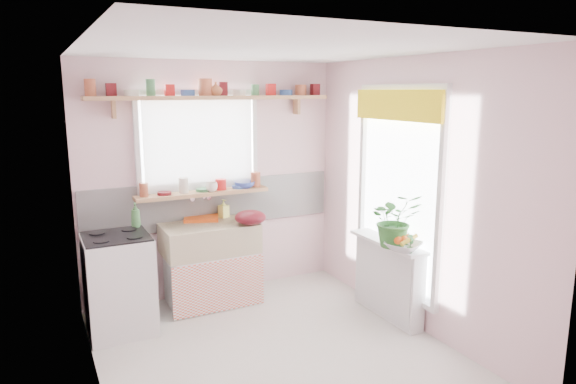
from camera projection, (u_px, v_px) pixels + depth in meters
name	position (u px, v px, depth m)	size (l,w,h in m)	color
room	(299.00, 174.00, 5.11)	(3.20, 3.20, 3.20)	silver
sink_unit	(210.00, 263.00, 5.32)	(0.95, 0.65, 1.11)	white
cooker	(119.00, 284.00, 4.68)	(0.58, 0.58, 0.93)	white
radiator_ledge	(388.00, 277.00, 5.01)	(0.22, 0.95, 0.78)	white
windowsill	(203.00, 193.00, 5.34)	(1.40, 0.22, 0.04)	tan
pine_shelf	(214.00, 98.00, 5.21)	(2.52, 0.24, 0.04)	tan
shelf_crockery	(214.00, 90.00, 5.20)	(2.47, 0.11, 0.12)	#A55133
sill_crockery	(201.00, 186.00, 5.32)	(1.35, 0.11, 0.12)	#A55133
dish_tray	(201.00, 218.00, 5.41)	(0.35, 0.27, 0.04)	#ED5515
colander	(250.00, 217.00, 5.22)	(0.32, 0.32, 0.15)	#5A0F19
jade_plant	(395.00, 220.00, 4.69)	(0.46, 0.40, 0.51)	#2D692A
fruit_bowl	(403.00, 246.00, 4.62)	(0.32, 0.32, 0.08)	silver
herb_pot	(410.00, 243.00, 4.53)	(0.10, 0.07, 0.19)	#255D29
soap_bottle_sink	(224.00, 208.00, 5.50)	(0.09, 0.09, 0.20)	#F7FC70
sill_cup	(212.00, 187.00, 5.31)	(0.12, 0.12, 0.10)	white
sill_bowl	(245.00, 185.00, 5.53)	(0.22, 0.22, 0.07)	#334BA7
shelf_vase	(216.00, 89.00, 5.18)	(0.13, 0.13, 0.14)	#A95B34
cooker_bottle	(136.00, 215.00, 4.86)	(0.09, 0.09, 0.23)	#448847
fruit	(404.00, 239.00, 4.61)	(0.20, 0.14, 0.10)	#FF5E15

